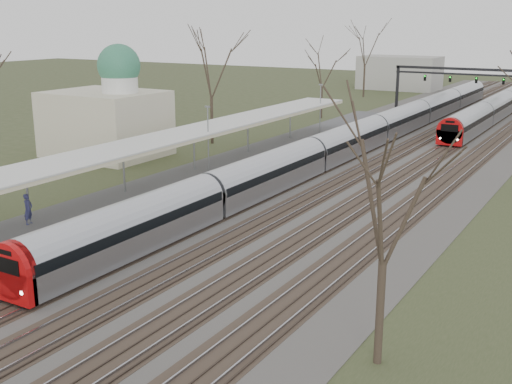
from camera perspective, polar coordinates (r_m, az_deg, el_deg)
track_bed at (r=64.80m, az=12.43°, el=3.80°), size 24.00×160.00×0.22m
platform at (r=53.20m, az=-3.25°, el=2.21°), size 3.50×69.00×1.00m
canopy at (r=48.93m, az=-6.27°, el=5.11°), size 4.10×50.00×3.11m
dome_building at (r=60.86m, az=-13.05°, el=6.55°), size 10.00×8.00×10.30m
signal_gantry at (r=92.91m, az=18.62°, el=9.69°), size 21.00×0.59×6.08m
tree_west_far at (r=65.18m, az=-4.04°, el=11.23°), size 5.50×5.50×11.33m
tree_east_near at (r=22.40m, az=11.52°, el=-0.03°), size 4.50×4.50×9.27m
train_near at (r=66.48m, az=10.54°, el=5.41°), size 2.62×90.21×3.05m
train_far at (r=95.22m, az=21.30°, el=7.48°), size 2.62×60.21×3.05m
passenger at (r=38.60m, az=-19.60°, el=-1.45°), size 0.62×0.76×1.80m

